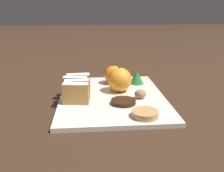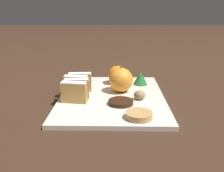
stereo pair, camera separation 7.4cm
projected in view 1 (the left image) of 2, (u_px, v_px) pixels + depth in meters
The scene contains 12 objects.
ground_plane at pixel (112, 99), 0.76m from camera, with size 6.00×6.00×0.00m, color #382316.
serving_platter at pixel (112, 97), 0.75m from camera, with size 0.31×0.40×0.01m.
stollen_slice_front at pixel (76, 94), 0.68m from camera, with size 0.07×0.03×0.06m.
stollen_slice_second at pixel (77, 90), 0.71m from camera, with size 0.07×0.03×0.06m.
stollen_slice_third at pixel (75, 86), 0.74m from camera, with size 0.07×0.03×0.06m.
stollen_slice_fourth at pixel (78, 83), 0.77m from camera, with size 0.07×0.03×0.06m.
orange_near at pixel (120, 80), 0.78m from camera, with size 0.08×0.08×0.08m.
orange_far at pixel (113, 75), 0.86m from camera, with size 0.06×0.06×0.07m.
walnut at pixel (140, 94), 0.72m from camera, with size 0.03×0.03×0.03m.
chocolate_cookie at pixel (123, 102), 0.69m from camera, with size 0.07×0.07×0.01m.
gingerbread_cookie at pixel (145, 114), 0.61m from camera, with size 0.07×0.07×0.02m.
evergreen_sprig at pixel (137, 77), 0.86m from camera, with size 0.05×0.05×0.05m.
Camera 1 is at (-0.06, -0.70, 0.27)m, focal length 40.00 mm.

